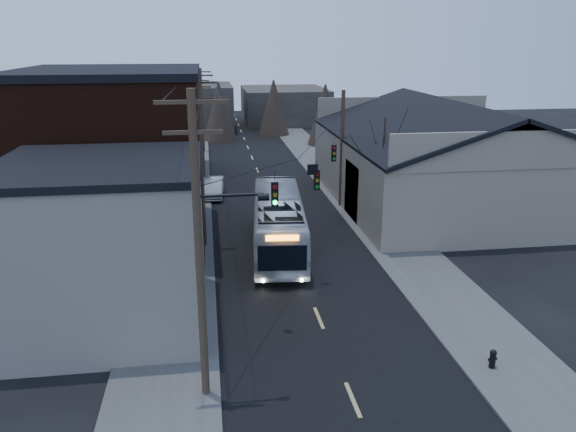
# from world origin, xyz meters

# --- Properties ---
(road_surface) EXTENTS (9.00, 110.00, 0.02)m
(road_surface) POSITION_xyz_m (0.00, 30.00, 0.01)
(road_surface) COLOR black
(road_surface) RESTS_ON ground
(sidewalk_left) EXTENTS (4.00, 110.00, 0.12)m
(sidewalk_left) POSITION_xyz_m (-6.50, 30.00, 0.06)
(sidewalk_left) COLOR #474744
(sidewalk_left) RESTS_ON ground
(sidewalk_right) EXTENTS (4.00, 110.00, 0.12)m
(sidewalk_right) POSITION_xyz_m (6.50, 30.00, 0.06)
(sidewalk_right) COLOR #474744
(sidewalk_right) RESTS_ON ground
(building_clapboard) EXTENTS (8.00, 8.00, 7.00)m
(building_clapboard) POSITION_xyz_m (-9.00, 9.00, 3.50)
(building_clapboard) COLOR gray
(building_clapboard) RESTS_ON ground
(building_brick) EXTENTS (10.00, 12.00, 10.00)m
(building_brick) POSITION_xyz_m (-10.00, 20.00, 5.00)
(building_brick) COLOR black
(building_brick) RESTS_ON ground
(building_left_far) EXTENTS (9.00, 14.00, 7.00)m
(building_left_far) POSITION_xyz_m (-9.50, 36.00, 3.50)
(building_left_far) COLOR #302C26
(building_left_far) RESTS_ON ground
(warehouse) EXTENTS (16.16, 20.60, 7.73)m
(warehouse) POSITION_xyz_m (13.00, 25.00, 2.70)
(warehouse) COLOR gray
(warehouse) RESTS_ON ground
(building_far_left) EXTENTS (10.00, 12.00, 6.00)m
(building_far_left) POSITION_xyz_m (-6.00, 65.00, 3.00)
(building_far_left) COLOR #302C26
(building_far_left) RESTS_ON ground
(building_far_right) EXTENTS (12.00, 14.00, 5.00)m
(building_far_right) POSITION_xyz_m (7.00, 70.00, 2.50)
(building_far_right) COLOR #302C26
(building_far_right) RESTS_ON ground
(bare_tree) EXTENTS (0.40, 0.40, 7.20)m
(bare_tree) POSITION_xyz_m (6.50, 20.00, 3.60)
(bare_tree) COLOR black
(bare_tree) RESTS_ON ground
(utility_lines) EXTENTS (11.24, 45.28, 10.50)m
(utility_lines) POSITION_xyz_m (-3.11, 24.14, 4.95)
(utility_lines) COLOR #382B1E
(utility_lines) RESTS_ON ground
(bus) EXTENTS (3.89, 12.07, 3.30)m
(bus) POSITION_xyz_m (-0.66, 16.96, 1.65)
(bus) COLOR silver
(bus) RESTS_ON ground
(parked_car) EXTENTS (1.88, 4.60, 1.48)m
(parked_car) POSITION_xyz_m (-4.30, 29.16, 0.74)
(parked_car) COLOR #B2B5BB
(parked_car) RESTS_ON ground
(fire_hydrant) EXTENTS (0.35, 0.25, 0.74)m
(fire_hydrant) POSITION_xyz_m (5.62, 3.04, 0.51)
(fire_hydrant) COLOR black
(fire_hydrant) RESTS_ON sidewalk_right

